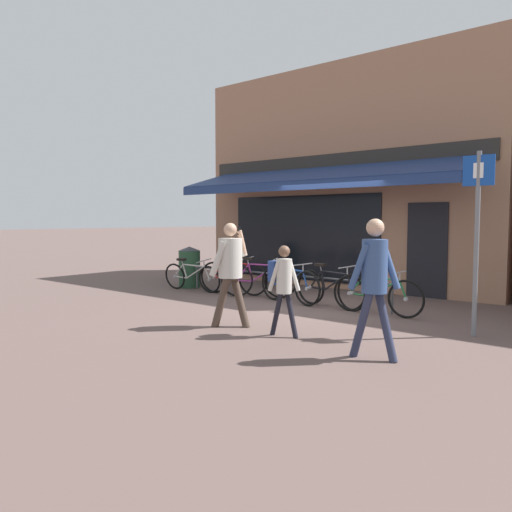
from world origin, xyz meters
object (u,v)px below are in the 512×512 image
object	(u,v)px
bicycle_purple	(258,280)
pedestrian_child	(283,279)
bicycle_silver	(191,277)
bicycle_green	(376,294)
bicycle_blue	(289,285)
parking_sign	(477,225)
litter_bin	(189,267)
bicycle_black	(331,288)
bicycle_red	(233,277)
pedestrian_adult	(230,264)
pedestrian_second_adult	(374,273)

from	to	relation	value
bicycle_purple	pedestrian_child	xyz separation A→B (m)	(2.62, -2.61, 0.46)
bicycle_silver	bicycle_green	world-z (taller)	bicycle_green
bicycle_purple	bicycle_green	world-z (taller)	bicycle_purple
bicycle_blue	parking_sign	xyz separation A→B (m)	(3.84, -0.65, 1.26)
bicycle_blue	litter_bin	size ratio (longest dim) A/B	1.64
bicycle_silver	bicycle_black	size ratio (longest dim) A/B	1.01
bicycle_blue	litter_bin	world-z (taller)	litter_bin
pedestrian_child	litter_bin	size ratio (longest dim) A/B	1.30
bicycle_red	pedestrian_adult	xyz separation A→B (m)	(2.33, -2.61, 0.63)
bicycle_green	pedestrian_adult	world-z (taller)	pedestrian_adult
bicycle_red	bicycle_black	distance (m)	2.65
bicycle_black	bicycle_red	bearing A→B (deg)	-172.82
pedestrian_child	litter_bin	bearing A→B (deg)	161.86
bicycle_green	pedestrian_adult	distance (m)	2.88
bicycle_red	pedestrian_second_adult	world-z (taller)	pedestrian_second_adult
bicycle_purple	bicycle_blue	size ratio (longest dim) A/B	0.91
bicycle_red	pedestrian_adult	distance (m)	3.55
pedestrian_second_adult	parking_sign	distance (m)	2.23
pedestrian_child	parking_sign	xyz separation A→B (m)	(2.19, 1.80, 0.79)
bicycle_green	parking_sign	size ratio (longest dim) A/B	0.66
bicycle_purple	parking_sign	size ratio (longest dim) A/B	0.57
pedestrian_adult	litter_bin	xyz separation A→B (m)	(-3.99, 2.79, -0.50)
bicycle_silver	bicycle_black	xyz separation A→B (m)	(3.77, 0.19, 0.03)
bicycle_black	parking_sign	distance (m)	3.23
bicycle_green	litter_bin	size ratio (longest dim) A/B	1.72
bicycle_blue	pedestrian_child	xyz separation A→B (m)	(1.65, -2.45, 0.48)
bicycle_blue	bicycle_black	bearing A→B (deg)	14.13
bicycle_silver	litter_bin	world-z (taller)	litter_bin
litter_bin	parking_sign	xyz separation A→B (m)	(7.20, -0.96, 1.12)
bicycle_silver	pedestrian_child	xyz separation A→B (m)	(4.47, -2.32, 0.51)
bicycle_red	bicycle_black	size ratio (longest dim) A/B	1.00
bicycle_red	pedestrian_adult	world-z (taller)	pedestrian_adult
pedestrian_second_adult	parking_sign	size ratio (longest dim) A/B	0.65
pedestrian_second_adult	parking_sign	xyz separation A→B (m)	(0.59, 2.07, 0.57)
bicycle_silver	bicycle_red	size ratio (longest dim) A/B	1.01
bicycle_silver	bicycle_purple	bearing A→B (deg)	4.15
bicycle_black	litter_bin	bearing A→B (deg)	-174.68
parking_sign	bicycle_silver	bearing A→B (deg)	175.49
bicycle_purple	litter_bin	size ratio (longest dim) A/B	1.49
bicycle_blue	pedestrian_second_adult	world-z (taller)	pedestrian_second_adult
pedestrian_adult	litter_bin	size ratio (longest dim) A/B	1.62
pedestrian_child	parking_sign	size ratio (longest dim) A/B	0.50
bicycle_black	pedestrian_second_adult	size ratio (longest dim) A/B	1.00
bicycle_black	pedestrian_adult	size ratio (longest dim) A/B	1.04
bicycle_black	pedestrian_second_adult	bearing A→B (deg)	-41.79
bicycle_silver	bicycle_green	size ratio (longest dim) A/B	0.99
pedestrian_adult	litter_bin	bearing A→B (deg)	133.18
bicycle_silver	pedestrian_child	bearing A→B (deg)	-32.15
pedestrian_child	bicycle_purple	bearing A→B (deg)	145.75
bicycle_green	litter_bin	world-z (taller)	litter_bin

